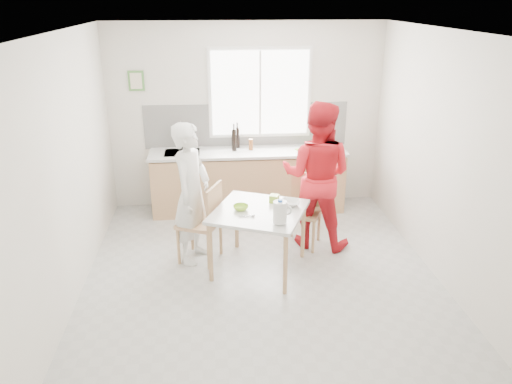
# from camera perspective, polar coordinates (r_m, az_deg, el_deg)

# --- Properties ---
(ground) EXTENTS (4.50, 4.50, 0.00)m
(ground) POSITION_cam_1_polar(r_m,az_deg,el_deg) (5.84, 0.63, -9.55)
(ground) COLOR #B7B7B2
(ground) RESTS_ON ground
(room_shell) EXTENTS (4.50, 4.50, 4.50)m
(room_shell) POSITION_cam_1_polar(r_m,az_deg,el_deg) (5.19, 0.71, 6.20)
(room_shell) COLOR silver
(room_shell) RESTS_ON ground
(window) EXTENTS (1.50, 0.06, 1.30)m
(window) POSITION_cam_1_polar(r_m,az_deg,el_deg) (7.36, 0.46, 11.24)
(window) COLOR white
(window) RESTS_ON room_shell
(backsplash) EXTENTS (3.00, 0.02, 0.65)m
(backsplash) POSITION_cam_1_polar(r_m,az_deg,el_deg) (7.45, -1.10, 7.63)
(backsplash) COLOR white
(backsplash) RESTS_ON room_shell
(picture_frame) EXTENTS (0.22, 0.03, 0.28)m
(picture_frame) POSITION_cam_1_polar(r_m,az_deg,el_deg) (7.37, -13.54, 12.25)
(picture_frame) COLOR #4E8B3F
(picture_frame) RESTS_ON room_shell
(kitchen_counter) EXTENTS (2.84, 0.64, 1.37)m
(kitchen_counter) POSITION_cam_1_polar(r_m,az_deg,el_deg) (7.41, -0.92, 1.03)
(kitchen_counter) COLOR tan
(kitchen_counter) RESTS_ON ground
(dining_table) EXTENTS (1.28, 1.28, 0.75)m
(dining_table) POSITION_cam_1_polar(r_m,az_deg,el_deg) (5.68, 0.34, -2.81)
(dining_table) COLOR silver
(dining_table) RESTS_ON ground
(chair_left) EXTENTS (0.59, 0.59, 0.98)m
(chair_left) POSITION_cam_1_polar(r_m,az_deg,el_deg) (5.96, -5.89, -3.15)
(chair_left) COLOR tan
(chair_left) RESTS_ON ground
(chair_far) EXTENTS (0.56, 0.56, 0.92)m
(chair_far) POSITION_cam_1_polar(r_m,az_deg,el_deg) (6.40, 5.53, -1.66)
(chair_far) COLOR tan
(chair_far) RESTS_ON ground
(person_white) EXTENTS (0.62, 0.73, 1.70)m
(person_white) POSITION_cam_1_polar(r_m,az_deg,el_deg) (5.89, -7.36, -0.19)
(person_white) COLOR white
(person_white) RESTS_ON ground
(person_red) EXTENTS (1.11, 1.00, 1.86)m
(person_red) POSITION_cam_1_polar(r_m,az_deg,el_deg) (6.24, 6.95, 1.85)
(person_red) COLOR red
(person_red) RESTS_ON ground
(bowl_green) EXTENTS (0.23, 0.23, 0.05)m
(bowl_green) POSITION_cam_1_polar(r_m,az_deg,el_deg) (5.66, -1.74, -1.79)
(bowl_green) COLOR #9BD230
(bowl_green) RESTS_ON dining_table
(bowl_white) EXTENTS (0.30, 0.30, 0.06)m
(bowl_white) POSITION_cam_1_polar(r_m,az_deg,el_deg) (5.79, 3.92, -1.25)
(bowl_white) COLOR white
(bowl_white) RESTS_ON dining_table
(milk_jug) EXTENTS (0.20, 0.15, 0.26)m
(milk_jug) POSITION_cam_1_polar(r_m,az_deg,el_deg) (5.27, 2.80, -2.28)
(milk_jug) COLOR white
(milk_jug) RESTS_ON dining_table
(green_box) EXTENTS (0.13, 0.13, 0.09)m
(green_box) POSITION_cam_1_polar(r_m,az_deg,el_deg) (5.86, 2.10, -0.76)
(green_box) COLOR #9DD130
(green_box) RESTS_ON dining_table
(spoon) EXTENTS (0.16, 0.02, 0.01)m
(spoon) POSITION_cam_1_polar(r_m,az_deg,el_deg) (5.48, -1.14, -2.77)
(spoon) COLOR #A5A5AA
(spoon) RESTS_ON dining_table
(cutting_board) EXTENTS (0.41, 0.35, 0.01)m
(cutting_board) POSITION_cam_1_polar(r_m,az_deg,el_deg) (7.31, 6.14, 4.80)
(cutting_board) COLOR #7AB429
(cutting_board) RESTS_ON kitchen_counter
(wine_bottle_a) EXTENTS (0.07, 0.07, 0.32)m
(wine_bottle_a) POSITION_cam_1_polar(r_m,az_deg,el_deg) (7.22, -2.52, 5.97)
(wine_bottle_a) COLOR black
(wine_bottle_a) RESTS_ON kitchen_counter
(wine_bottle_b) EXTENTS (0.07, 0.07, 0.30)m
(wine_bottle_b) POSITION_cam_1_polar(r_m,az_deg,el_deg) (7.37, -2.15, 6.22)
(wine_bottle_b) COLOR black
(wine_bottle_b) RESTS_ON kitchen_counter
(jar_amber) EXTENTS (0.06, 0.06, 0.16)m
(jar_amber) POSITION_cam_1_polar(r_m,az_deg,el_deg) (7.28, -0.60, 5.46)
(jar_amber) COLOR brown
(jar_amber) RESTS_ON kitchen_counter
(soap_bottle) EXTENTS (0.10, 0.10, 0.17)m
(soap_bottle) POSITION_cam_1_polar(r_m,az_deg,el_deg) (7.27, -7.33, 5.33)
(soap_bottle) COLOR #999999
(soap_bottle) RESTS_ON kitchen_counter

